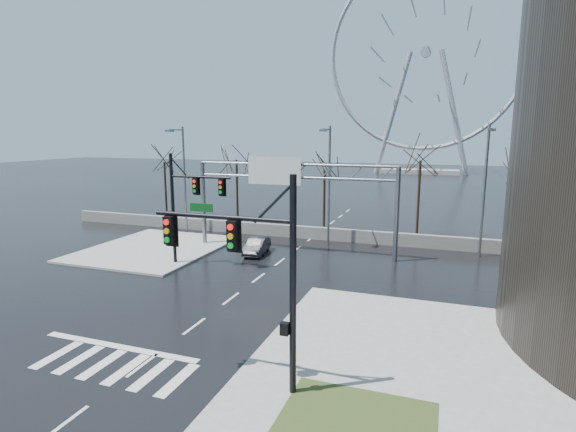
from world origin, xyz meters
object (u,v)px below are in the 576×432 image
at_px(ferris_wheel, 425,60).
at_px(sign_gantry, 288,188).
at_px(signal_mast_near, 256,262).
at_px(signal_mast_far, 186,199).
at_px(car, 257,246).

bearing_deg(ferris_wheel, sign_gantry, -93.84).
distance_m(signal_mast_near, signal_mast_far, 17.03).
distance_m(signal_mast_near, sign_gantry, 19.79).
bearing_deg(signal_mast_near, ferris_wheel, 90.08).
height_order(signal_mast_near, sign_gantry, signal_mast_near).
bearing_deg(car, signal_mast_far, -132.80).
bearing_deg(sign_gantry, ferris_wheel, 86.16).
xyz_separation_m(signal_mast_near, signal_mast_far, (-11.01, 13.00, -0.04)).
height_order(signal_mast_far, car, signal_mast_far).
relative_size(sign_gantry, ferris_wheel, 0.32).
xyz_separation_m(ferris_wheel, car, (-7.52, -81.42, -25.51)).
distance_m(signal_mast_far, car, 7.09).
distance_m(signal_mast_far, sign_gantry, 8.14).
bearing_deg(sign_gantry, signal_mast_far, -132.47).
height_order(signal_mast_near, signal_mast_far, same).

